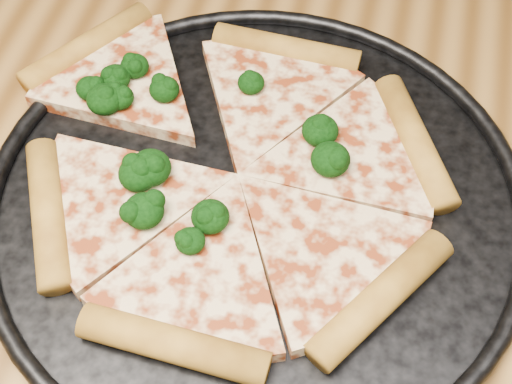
# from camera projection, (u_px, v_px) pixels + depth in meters

# --- Properties ---
(dining_table) EXTENTS (1.20, 0.90, 0.75)m
(dining_table) POSITION_uv_depth(u_px,v_px,m) (138.00, 302.00, 0.61)
(dining_table) COLOR brown
(dining_table) RESTS_ON ground
(pizza_pan) EXTENTS (0.40, 0.40, 0.02)m
(pizza_pan) POSITION_uv_depth(u_px,v_px,m) (256.00, 198.00, 0.55)
(pizza_pan) COLOR black
(pizza_pan) RESTS_ON dining_table
(pizza) EXTENTS (0.36, 0.32, 0.02)m
(pizza) POSITION_uv_depth(u_px,v_px,m) (230.00, 170.00, 0.55)
(pizza) COLOR #DFBE88
(pizza) RESTS_ON pizza_pan
(broccoli_florets) EXTENTS (0.22, 0.17, 0.02)m
(broccoli_florets) POSITION_uv_depth(u_px,v_px,m) (180.00, 141.00, 0.55)
(broccoli_florets) COLOR black
(broccoli_florets) RESTS_ON pizza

